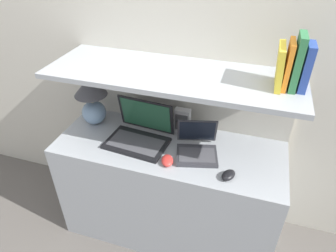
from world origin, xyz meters
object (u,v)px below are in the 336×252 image
at_px(table_lamp, 92,98).
at_px(laptop_small, 197,147).
at_px(book_green, 297,62).
at_px(book_orange, 288,65).
at_px(second_mouse, 228,175).
at_px(computer_mouse, 167,160).
at_px(router_box, 182,120).
at_px(book_blue, 306,67).
at_px(book_yellow, 280,66).
at_px(laptop_large, 140,134).

relative_size(table_lamp, laptop_small, 1.17).
relative_size(book_green, book_orange, 1.15).
bearing_deg(second_mouse, laptop_small, 143.88).
distance_m(computer_mouse, book_green, 0.82).
height_order(book_green, book_orange, book_green).
relative_size(router_box, book_green, 0.62).
relative_size(table_lamp, computer_mouse, 2.94).
height_order(table_lamp, book_blue, book_blue).
relative_size(laptop_small, router_box, 1.77).
bearing_deg(book_yellow, laptop_large, -175.16).
distance_m(laptop_large, book_orange, 0.91).
bearing_deg(laptop_large, book_green, 4.42).
relative_size(laptop_small, book_green, 1.09).
relative_size(router_box, book_yellow, 0.79).
bearing_deg(book_orange, laptop_small, -169.24).
bearing_deg(book_yellow, computer_mouse, -156.90).
distance_m(laptop_small, book_blue, 0.70).
relative_size(laptop_small, book_yellow, 1.39).
bearing_deg(laptop_large, book_yellow, 4.84).
bearing_deg(book_orange, second_mouse, -129.18).
xyz_separation_m(computer_mouse, second_mouse, (0.34, -0.01, 0.00)).
distance_m(book_blue, book_yellow, 0.11).
distance_m(laptop_large, book_blue, 0.97).
relative_size(table_lamp, second_mouse, 3.01).
bearing_deg(book_green, book_yellow, 180.00).
relative_size(laptop_large, router_box, 2.41).
relative_size(computer_mouse, router_box, 0.70).
relative_size(laptop_small, second_mouse, 2.57).
xyz_separation_m(router_box, book_orange, (0.52, -0.11, 0.49)).
distance_m(computer_mouse, book_orange, 0.79).
bearing_deg(table_lamp, laptop_large, -15.09).
bearing_deg(book_orange, book_yellow, 180.00).
xyz_separation_m(second_mouse, book_orange, (0.18, 0.22, 0.55)).
bearing_deg(computer_mouse, laptop_large, 146.33).
distance_m(table_lamp, laptop_large, 0.40).
bearing_deg(book_green, laptop_small, -170.15).
height_order(laptop_large, book_blue, book_blue).
relative_size(book_orange, book_yellow, 1.11).
distance_m(computer_mouse, router_box, 0.33).
bearing_deg(computer_mouse, book_green, 20.48).
distance_m(second_mouse, router_box, 0.49).
height_order(router_box, book_green, book_green).
height_order(table_lamp, book_yellow, book_yellow).
relative_size(book_green, book_yellow, 1.28).
height_order(book_orange, book_yellow, book_orange).
xyz_separation_m(laptop_small, second_mouse, (0.20, -0.15, -0.02)).
relative_size(laptop_small, book_blue, 1.28).
xyz_separation_m(table_lamp, router_box, (0.58, 0.08, -0.11)).
bearing_deg(book_green, book_orange, 180.00).
bearing_deg(book_green, laptop_large, -175.58).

